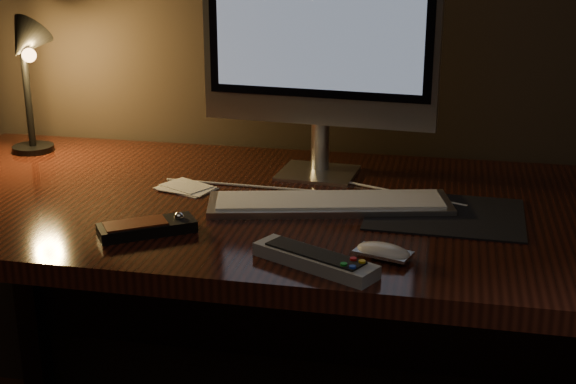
% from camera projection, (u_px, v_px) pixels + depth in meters
% --- Properties ---
extents(desk, '(1.60, 0.75, 0.75)m').
position_uv_depth(desk, '(281.00, 248.00, 1.68)').
color(desk, black).
rests_on(desk, ground).
extents(monitor, '(0.50, 0.16, 0.52)m').
position_uv_depth(monitor, '(319.00, 31.00, 1.63)').
color(monitor, silver).
rests_on(monitor, desk).
extents(keyboard, '(0.48, 0.23, 0.02)m').
position_uv_depth(keyboard, '(329.00, 203.00, 1.53)').
color(keyboard, silver).
rests_on(keyboard, desk).
extents(mousepad, '(0.29, 0.24, 0.00)m').
position_uv_depth(mousepad, '(445.00, 214.00, 1.49)').
color(mousepad, black).
rests_on(mousepad, desk).
extents(mouse, '(0.10, 0.07, 0.02)m').
position_uv_depth(mouse, '(383.00, 253.00, 1.30)').
color(mouse, white).
rests_on(mouse, desk).
extents(media_remote, '(0.17, 0.15, 0.03)m').
position_uv_depth(media_remote, '(147.00, 227.00, 1.40)').
color(media_remote, black).
rests_on(media_remote, desk).
extents(tv_remote, '(0.22, 0.15, 0.03)m').
position_uv_depth(tv_remote, '(315.00, 259.00, 1.27)').
color(tv_remote, '#949699').
rests_on(tv_remote, desk).
extents(papers, '(0.13, 0.11, 0.01)m').
position_uv_depth(papers, '(186.00, 188.00, 1.64)').
color(papers, white).
rests_on(papers, desk).
extents(desk_lamp, '(0.15, 0.17, 0.33)m').
position_uv_depth(desk_lamp, '(26.00, 61.00, 1.81)').
color(desk_lamp, black).
rests_on(desk_lamp, desk).
extents(cable, '(0.60, 0.16, 0.01)m').
position_uv_depth(cable, '(316.00, 190.00, 1.62)').
color(cable, white).
rests_on(cable, desk).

